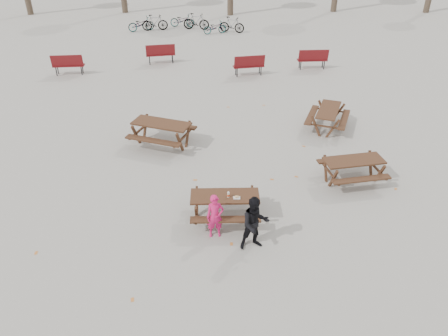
{
  "coord_description": "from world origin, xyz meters",
  "views": [
    {
      "loc": [
        -0.23,
        -9.32,
        7.36
      ],
      "look_at": [
        0.0,
        1.0,
        1.0
      ],
      "focal_mm": 35.0,
      "sensor_mm": 36.0,
      "label": 1
    }
  ],
  "objects_px": {
    "main_picnic_table": "(225,201)",
    "picnic_table_east": "(352,171)",
    "adult": "(255,223)",
    "soda_bottle": "(228,195)",
    "picnic_table_far": "(327,119)",
    "food_tray": "(237,198)",
    "picnic_table_north": "(162,134)",
    "child": "(215,216)"
  },
  "relations": [
    {
      "from": "soda_bottle",
      "to": "adult",
      "type": "bearing_deg",
      "value": -59.77
    },
    {
      "from": "food_tray",
      "to": "child",
      "type": "bearing_deg",
      "value": -137.41
    },
    {
      "from": "adult",
      "to": "picnic_table_north",
      "type": "distance_m",
      "value": 6.03
    },
    {
      "from": "child",
      "to": "picnic_table_east",
      "type": "distance_m",
      "value": 4.82
    },
    {
      "from": "main_picnic_table",
      "to": "picnic_table_north",
      "type": "height_order",
      "value": "picnic_table_north"
    },
    {
      "from": "adult",
      "to": "main_picnic_table",
      "type": "bearing_deg",
      "value": 109.66
    },
    {
      "from": "main_picnic_table",
      "to": "picnic_table_far",
      "type": "distance_m",
      "value": 6.71
    },
    {
      "from": "soda_bottle",
      "to": "adult",
      "type": "xyz_separation_m",
      "value": [
        0.61,
        -1.04,
        -0.12
      ]
    },
    {
      "from": "food_tray",
      "to": "picnic_table_east",
      "type": "distance_m",
      "value": 4.09
    },
    {
      "from": "picnic_table_north",
      "to": "food_tray",
      "type": "bearing_deg",
      "value": -40.67
    },
    {
      "from": "picnic_table_east",
      "to": "picnic_table_north",
      "type": "distance_m",
      "value": 6.47
    },
    {
      "from": "adult",
      "to": "picnic_table_far",
      "type": "bearing_deg",
      "value": 51.14
    },
    {
      "from": "food_tray",
      "to": "picnic_table_far",
      "type": "relative_size",
      "value": 0.1
    },
    {
      "from": "main_picnic_table",
      "to": "child",
      "type": "distance_m",
      "value": 0.71
    },
    {
      "from": "main_picnic_table",
      "to": "picnic_table_north",
      "type": "distance_m",
      "value": 4.71
    },
    {
      "from": "picnic_table_north",
      "to": "child",
      "type": "bearing_deg",
      "value": -48.86
    },
    {
      "from": "soda_bottle",
      "to": "child",
      "type": "relative_size",
      "value": 0.14
    },
    {
      "from": "main_picnic_table",
      "to": "adult",
      "type": "relative_size",
      "value": 1.23
    },
    {
      "from": "picnic_table_far",
      "to": "child",
      "type": "bearing_deg",
      "value": 166.66
    },
    {
      "from": "picnic_table_north",
      "to": "adult",
      "type": "bearing_deg",
      "value": -41.8
    },
    {
      "from": "main_picnic_table",
      "to": "soda_bottle",
      "type": "relative_size",
      "value": 10.59
    },
    {
      "from": "food_tray",
      "to": "picnic_table_north",
      "type": "distance_m",
      "value": 4.99
    },
    {
      "from": "main_picnic_table",
      "to": "picnic_table_east",
      "type": "distance_m",
      "value": 4.29
    },
    {
      "from": "child",
      "to": "picnic_table_north",
      "type": "height_order",
      "value": "child"
    },
    {
      "from": "food_tray",
      "to": "soda_bottle",
      "type": "xyz_separation_m",
      "value": [
        -0.21,
        0.07,
        0.05
      ]
    },
    {
      "from": "child",
      "to": "picnic_table_east",
      "type": "xyz_separation_m",
      "value": [
        4.16,
        2.43,
        -0.23
      ]
    },
    {
      "from": "food_tray",
      "to": "picnic_table_far",
      "type": "height_order",
      "value": "food_tray"
    },
    {
      "from": "child",
      "to": "picnic_table_far",
      "type": "xyz_separation_m",
      "value": [
        4.23,
        6.08,
        -0.22
      ]
    },
    {
      "from": "adult",
      "to": "child",
      "type": "bearing_deg",
      "value": 142.41
    },
    {
      "from": "soda_bottle",
      "to": "adult",
      "type": "height_order",
      "value": "adult"
    },
    {
      "from": "main_picnic_table",
      "to": "child",
      "type": "relative_size",
      "value": 1.48
    },
    {
      "from": "child",
      "to": "picnic_table_east",
      "type": "height_order",
      "value": "child"
    },
    {
      "from": "soda_bottle",
      "to": "picnic_table_east",
      "type": "distance_m",
      "value": 4.26
    },
    {
      "from": "soda_bottle",
      "to": "picnic_table_far",
      "type": "relative_size",
      "value": 0.09
    },
    {
      "from": "adult",
      "to": "picnic_table_east",
      "type": "relative_size",
      "value": 0.82
    },
    {
      "from": "main_picnic_table",
      "to": "picnic_table_east",
      "type": "bearing_deg",
      "value": 24.37
    },
    {
      "from": "picnic_table_east",
      "to": "picnic_table_north",
      "type": "bearing_deg",
      "value": 148.03
    },
    {
      "from": "picnic_table_far",
      "to": "soda_bottle",
      "type": "bearing_deg",
      "value": 166.24
    },
    {
      "from": "picnic_table_east",
      "to": "soda_bottle",
      "type": "bearing_deg",
      "value": -163.77
    },
    {
      "from": "child",
      "to": "adult",
      "type": "relative_size",
      "value": 0.83
    },
    {
      "from": "adult",
      "to": "picnic_table_north",
      "type": "xyz_separation_m",
      "value": [
        -2.78,
        5.35,
        -0.3
      ]
    },
    {
      "from": "picnic_table_east",
      "to": "adult",
      "type": "bearing_deg",
      "value": -147.57
    }
  ]
}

